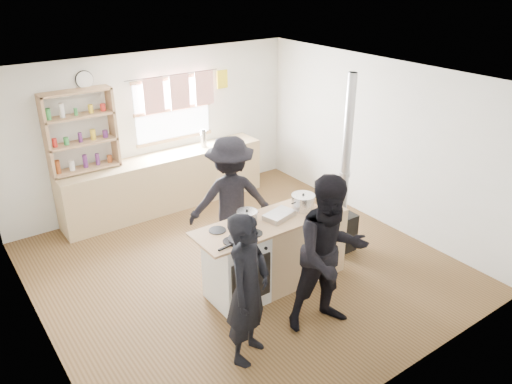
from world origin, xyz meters
TOP-DOWN VIEW (x-y plane):
  - ground at (0.00, 0.00)m, footprint 5.00×5.00m
  - back_counter at (0.00, 2.22)m, footprint 3.40×0.55m
  - shelving_unit at (-1.20, 2.34)m, footprint 1.00×0.28m
  - thermos at (0.74, 2.22)m, footprint 0.10×0.10m
  - cooking_island at (0.14, -0.55)m, footprint 1.97×0.64m
  - skillet_greens at (-0.51, -0.76)m, footprint 0.34×0.34m
  - roast_tray at (0.17, -0.56)m, footprint 0.42×0.31m
  - stockpot_stove at (-0.24, -0.48)m, footprint 0.24×0.24m
  - stockpot_counter at (0.55, -0.55)m, footprint 0.29×0.29m
  - bread_board at (0.86, -0.59)m, footprint 0.31×0.24m
  - flue_heater at (1.39, -0.42)m, footprint 0.35×0.35m
  - person_near_left at (-0.87, -1.40)m, footprint 0.71×0.64m
  - person_near_right at (0.13, -1.49)m, footprint 1.02×0.89m
  - person_far at (0.05, 0.33)m, footprint 1.27×0.98m

SIDE VIEW (x-z plane):
  - ground at x=0.00m, z-range -0.01..0.00m
  - back_counter at x=0.00m, z-range 0.00..0.90m
  - cooking_island at x=0.14m, z-range 0.00..0.93m
  - flue_heater at x=1.39m, z-range -0.61..1.89m
  - person_near_left at x=-0.87m, z-range 0.00..1.63m
  - person_far at x=0.05m, z-range 0.00..1.73m
  - person_near_right at x=0.13m, z-range 0.00..1.80m
  - skillet_greens at x=-0.51m, z-range 0.93..0.98m
  - roast_tray at x=0.17m, z-range 0.93..1.00m
  - bread_board at x=0.86m, z-range 0.92..1.04m
  - stockpot_stove at x=-0.24m, z-range 0.92..1.12m
  - stockpot_counter at x=0.55m, z-range 0.92..1.14m
  - thermos at x=0.74m, z-range 0.90..1.19m
  - shelving_unit at x=-1.20m, z-range 0.91..2.11m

